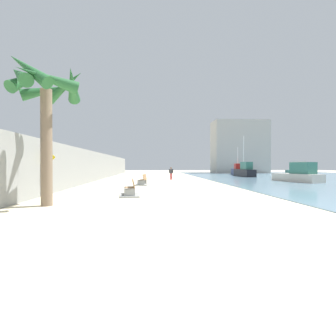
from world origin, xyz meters
TOP-DOWN VIEW (x-y plane):
  - ground_plane at (0.00, 18.00)m, footprint 120.00×120.00m
  - seawall at (-7.50, 18.00)m, footprint 0.80×64.00m
  - palm_tree at (-5.56, 1.10)m, footprint 3.44×3.49m
  - bench_near at (-2.15, 4.53)m, footprint 1.30×2.20m
  - bench_far at (-1.69, 12.65)m, footprint 1.34×2.22m
  - person_walking at (1.55, 20.83)m, footprint 0.53×0.21m
  - boat_nearest at (14.76, 34.43)m, footprint 3.26×7.31m
  - boat_distant at (23.59, 28.35)m, footprint 4.90×7.09m
  - boat_outer at (14.67, 15.44)m, footprint 3.10×5.76m
  - boat_far_right at (18.91, 22.79)m, footprint 3.10×5.19m
  - boat_mid_bay at (13.70, 28.32)m, footprint 1.72×6.75m
  - pedestrian_sign at (-6.74, 4.33)m, footprint 0.85×0.08m
  - harbor_building at (19.08, 46.00)m, footprint 12.00×6.00m

SIDE VIEW (x-z plane):
  - ground_plane at x=0.00m, z-range 0.00..0.00m
  - bench_near at x=-2.15m, z-range -0.26..0.72m
  - bench_far at x=-1.69m, z-range -0.26..0.72m
  - boat_outer at x=14.67m, z-range -0.25..1.81m
  - boat_nearest at x=14.76m, z-range -1.74..3.34m
  - boat_distant at x=23.59m, z-range -0.20..1.81m
  - boat_far_right at x=18.91m, z-range -0.26..1.98m
  - boat_mid_bay at x=13.70m, z-range -2.33..4.09m
  - person_walking at x=1.55m, z-range 0.11..1.65m
  - seawall at x=-7.50m, z-range 0.00..3.30m
  - pedestrian_sign at x=-6.74m, z-range 0.33..3.00m
  - palm_tree at x=-5.56m, z-range 1.65..8.23m
  - harbor_building at x=19.08m, z-range 0.00..11.73m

